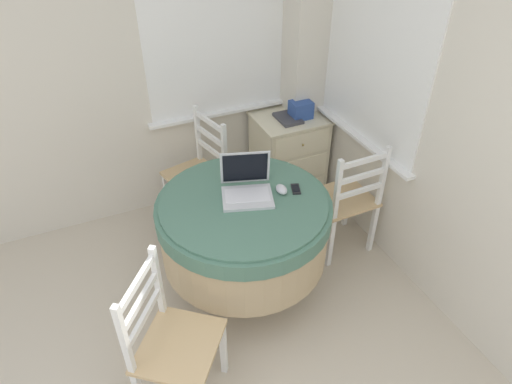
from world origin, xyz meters
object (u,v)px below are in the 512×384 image
at_px(corner_cabinet, 288,155).
at_px(book_on_cabinet, 288,118).
at_px(round_dining_table, 244,225).
at_px(storage_box, 301,110).
at_px(computer_mouse, 281,189).
at_px(cell_phone, 296,189).
at_px(dining_chair_camera_near, 171,343).
at_px(dining_chair_near_right_window, 346,201).
at_px(laptop, 247,187).
at_px(dining_chair_near_back_window, 199,174).

distance_m(corner_cabinet, book_on_cabinet, 0.38).
distance_m(round_dining_table, storage_box, 1.27).
bearing_deg(computer_mouse, storage_box, 55.15).
relative_size(cell_phone, dining_chair_camera_near, 0.13).
xyz_separation_m(dining_chair_near_right_window, dining_chair_camera_near, (-1.48, -0.64, 0.00)).
bearing_deg(book_on_cabinet, laptop, -130.71).
xyz_separation_m(round_dining_table, dining_chair_near_back_window, (-0.02, 0.85, -0.13)).
height_order(round_dining_table, dining_chair_near_back_window, dining_chair_near_back_window).
relative_size(round_dining_table, dining_chair_near_back_window, 1.18).
relative_size(laptop, computer_mouse, 3.92).
height_order(dining_chair_camera_near, book_on_cabinet, dining_chair_camera_near).
bearing_deg(cell_phone, laptop, 164.11).
xyz_separation_m(cell_phone, dining_chair_near_right_window, (0.49, 0.12, -0.33)).
relative_size(dining_chair_near_back_window, dining_chair_near_right_window, 1.00).
distance_m(laptop, cell_phone, 0.31).
height_order(computer_mouse, book_on_cabinet, computer_mouse).
bearing_deg(laptop, dining_chair_near_back_window, 94.86).
bearing_deg(corner_cabinet, cell_phone, -115.82).
xyz_separation_m(laptop, corner_cabinet, (0.76, 0.87, -0.46)).
bearing_deg(round_dining_table, storage_box, 45.34).
relative_size(round_dining_table, dining_chair_camera_near, 1.18).
xyz_separation_m(computer_mouse, dining_chair_near_back_window, (-0.27, 0.87, -0.35)).
height_order(laptop, book_on_cabinet, laptop).
relative_size(laptop, dining_chair_near_back_window, 0.41).
xyz_separation_m(dining_chair_near_right_window, book_on_cabinet, (-0.07, 0.81, 0.29)).
bearing_deg(corner_cabinet, computer_mouse, -120.54).
distance_m(dining_chair_near_right_window, storage_box, 0.88).
distance_m(round_dining_table, computer_mouse, 0.33).
bearing_deg(dining_chair_near_right_window, laptop, -177.73).
bearing_deg(dining_chair_camera_near, book_on_cabinet, 45.83).
xyz_separation_m(corner_cabinet, storage_box, (0.07, -0.04, 0.43)).
bearing_deg(book_on_cabinet, storage_box, -3.58).
distance_m(round_dining_table, corner_cabinet, 1.24).
distance_m(dining_chair_near_back_window, book_on_cabinet, 0.85).
bearing_deg(laptop, dining_chair_camera_near, -138.35).
relative_size(dining_chair_camera_near, storage_box, 5.45).
height_order(dining_chair_camera_near, corner_cabinet, dining_chair_camera_near).
bearing_deg(computer_mouse, laptop, 159.68).
bearing_deg(dining_chair_camera_near, storage_box, 43.54).
bearing_deg(storage_box, dining_chair_camera_near, -136.46).
xyz_separation_m(cell_phone, dining_chair_near_back_window, (-0.36, 0.88, -0.33)).
bearing_deg(storage_box, laptop, -134.99).
distance_m(dining_chair_near_back_window, dining_chair_near_right_window, 1.15).
relative_size(computer_mouse, dining_chair_camera_near, 0.10).
xyz_separation_m(dining_chair_camera_near, corner_cabinet, (1.45, 1.48, -0.08)).
xyz_separation_m(dining_chair_near_right_window, corner_cabinet, (-0.03, 0.84, -0.08)).
distance_m(cell_phone, corner_cabinet, 1.14).
height_order(round_dining_table, book_on_cabinet, round_dining_table).
distance_m(dining_chair_camera_near, book_on_cabinet, 2.05).
distance_m(cell_phone, dining_chair_near_back_window, 1.01).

